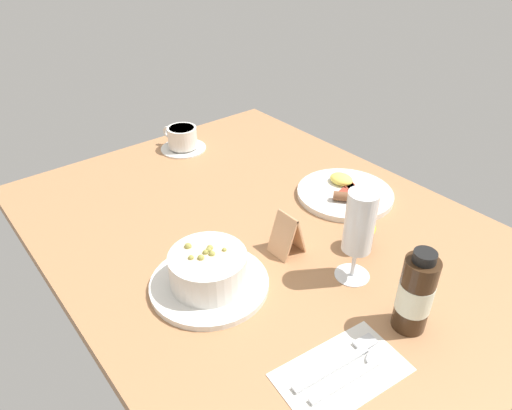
{
  "coord_description": "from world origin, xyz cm",
  "views": [
    {
      "loc": [
        62.32,
        -52.36,
        59.22
      ],
      "look_at": [
        1.93,
        -3.43,
        8.25
      ],
      "focal_mm": 32.46,
      "sensor_mm": 36.0,
      "label": 1
    }
  ],
  "objects_px": {
    "jam_jar": "(360,237)",
    "menu_card": "(287,233)",
    "coffee_cup": "(182,139)",
    "wine_glass": "(359,226)",
    "sauce_bottle_brown": "(415,294)",
    "breakfast_plate": "(345,193)",
    "porridge_bowl": "(209,272)",
    "cutlery_setting": "(344,370)"
  },
  "relations": [
    {
      "from": "cutlery_setting",
      "to": "breakfast_plate",
      "type": "bearing_deg",
      "value": 131.7
    },
    {
      "from": "jam_jar",
      "to": "sauce_bottle_brown",
      "type": "relative_size",
      "value": 0.35
    },
    {
      "from": "coffee_cup",
      "to": "breakfast_plate",
      "type": "distance_m",
      "value": 0.49
    },
    {
      "from": "cutlery_setting",
      "to": "jam_jar",
      "type": "relative_size",
      "value": 3.83
    },
    {
      "from": "sauce_bottle_brown",
      "to": "breakfast_plate",
      "type": "distance_m",
      "value": 0.41
    },
    {
      "from": "sauce_bottle_brown",
      "to": "menu_card",
      "type": "bearing_deg",
      "value": -174.89
    },
    {
      "from": "coffee_cup",
      "to": "breakfast_plate",
      "type": "relative_size",
      "value": 0.57
    },
    {
      "from": "porridge_bowl",
      "to": "menu_card",
      "type": "bearing_deg",
      "value": 86.03
    },
    {
      "from": "jam_jar",
      "to": "menu_card",
      "type": "xyz_separation_m",
      "value": [
        -0.08,
        -0.12,
        0.02
      ]
    },
    {
      "from": "coffee_cup",
      "to": "sauce_bottle_brown",
      "type": "bearing_deg",
      "value": -3.99
    },
    {
      "from": "porridge_bowl",
      "to": "cutlery_setting",
      "type": "bearing_deg",
      "value": 10.67
    },
    {
      "from": "coffee_cup",
      "to": "wine_glass",
      "type": "relative_size",
      "value": 0.71
    },
    {
      "from": "porridge_bowl",
      "to": "coffee_cup",
      "type": "xyz_separation_m",
      "value": [
        -0.52,
        0.26,
        -0.0
      ]
    },
    {
      "from": "coffee_cup",
      "to": "jam_jar",
      "type": "bearing_deg",
      "value": 3.86
    },
    {
      "from": "breakfast_plate",
      "to": "menu_card",
      "type": "distance_m",
      "value": 0.26
    },
    {
      "from": "coffee_cup",
      "to": "menu_card",
      "type": "xyz_separation_m",
      "value": [
        0.53,
        -0.08,
        0.01
      ]
    },
    {
      "from": "coffee_cup",
      "to": "wine_glass",
      "type": "xyz_separation_m",
      "value": [
        0.66,
        -0.03,
        0.08
      ]
    },
    {
      "from": "cutlery_setting",
      "to": "wine_glass",
      "type": "xyz_separation_m",
      "value": [
        -0.14,
        0.17,
        0.11
      ]
    },
    {
      "from": "breakfast_plate",
      "to": "porridge_bowl",
      "type": "bearing_deg",
      "value": -82.83
    },
    {
      "from": "porridge_bowl",
      "to": "menu_card",
      "type": "relative_size",
      "value": 2.46
    },
    {
      "from": "breakfast_plate",
      "to": "sauce_bottle_brown",
      "type": "bearing_deg",
      "value": -33.44
    },
    {
      "from": "breakfast_plate",
      "to": "cutlery_setting",
      "type": "bearing_deg",
      "value": -48.3
    },
    {
      "from": "sauce_bottle_brown",
      "to": "menu_card",
      "type": "relative_size",
      "value": 1.74
    },
    {
      "from": "wine_glass",
      "to": "sauce_bottle_brown",
      "type": "relative_size",
      "value": 1.18
    },
    {
      "from": "porridge_bowl",
      "to": "cutlery_setting",
      "type": "xyz_separation_m",
      "value": [
        0.28,
        0.05,
        -0.03
      ]
    },
    {
      "from": "jam_jar",
      "to": "sauce_bottle_brown",
      "type": "height_order",
      "value": "sauce_bottle_brown"
    },
    {
      "from": "coffee_cup",
      "to": "menu_card",
      "type": "distance_m",
      "value": 0.54
    },
    {
      "from": "menu_card",
      "to": "cutlery_setting",
      "type": "bearing_deg",
      "value": -25.33
    },
    {
      "from": "wine_glass",
      "to": "porridge_bowl",
      "type": "bearing_deg",
      "value": -122.83
    },
    {
      "from": "cutlery_setting",
      "to": "coffee_cup",
      "type": "xyz_separation_m",
      "value": [
        -0.8,
        0.21,
        0.03
      ]
    },
    {
      "from": "coffee_cup",
      "to": "breakfast_plate",
      "type": "bearing_deg",
      "value": 19.97
    },
    {
      "from": "coffee_cup",
      "to": "cutlery_setting",
      "type": "bearing_deg",
      "value": -14.58
    },
    {
      "from": "coffee_cup",
      "to": "sauce_bottle_brown",
      "type": "distance_m",
      "value": 0.81
    },
    {
      "from": "cutlery_setting",
      "to": "jam_jar",
      "type": "xyz_separation_m",
      "value": [
        -0.18,
        0.25,
        0.02
      ]
    },
    {
      "from": "cutlery_setting",
      "to": "sauce_bottle_brown",
      "type": "distance_m",
      "value": 0.17
    },
    {
      "from": "cutlery_setting",
      "to": "breakfast_plate",
      "type": "height_order",
      "value": "breakfast_plate"
    },
    {
      "from": "porridge_bowl",
      "to": "breakfast_plate",
      "type": "relative_size",
      "value": 0.96
    },
    {
      "from": "jam_jar",
      "to": "coffee_cup",
      "type": "bearing_deg",
      "value": -176.14
    },
    {
      "from": "wine_glass",
      "to": "jam_jar",
      "type": "height_order",
      "value": "wine_glass"
    },
    {
      "from": "jam_jar",
      "to": "menu_card",
      "type": "bearing_deg",
      "value": -124.84
    },
    {
      "from": "cutlery_setting",
      "to": "menu_card",
      "type": "xyz_separation_m",
      "value": [
        -0.27,
        0.13,
        0.04
      ]
    },
    {
      "from": "jam_jar",
      "to": "breakfast_plate",
      "type": "height_order",
      "value": "jam_jar"
    }
  ]
}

